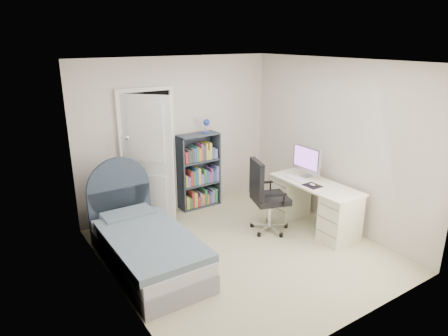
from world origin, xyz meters
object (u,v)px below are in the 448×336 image
bed (146,245)px  bookcase (199,173)px  desk (314,203)px  nightstand (103,211)px  office_chair (265,193)px  floor_lamp (128,189)px

bed → bookcase: size_ratio=1.31×
desk → bookcase: bearing=122.3°
bed → nightstand: size_ratio=3.68×
bookcase → desk: (1.04, -1.65, -0.20)m
nightstand → bookcase: bookcase is taller
desk → office_chair: desk is taller
bed → bookcase: bearing=39.7°
nightstand → floor_lamp: (0.41, 0.06, 0.24)m
bed → bookcase: (1.51, 1.26, 0.31)m
nightstand → desk: 3.13m
bookcase → bed: bearing=-140.3°
bed → desk: bearing=-8.8°
nightstand → office_chair: (2.01, -1.25, 0.26)m
bookcase → nightstand: bearing=-176.4°
bed → desk: (2.55, -0.39, 0.12)m
bookcase → office_chair: (0.33, -1.35, 0.02)m
nightstand → bed: bearing=-81.6°
nightstand → floor_lamp: floor_lamp is taller
office_chair → floor_lamp: bearing=140.6°
bookcase → desk: bookcase is taller
nightstand → office_chair: bearing=-31.8°
office_chair → desk: bearing=-22.7°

